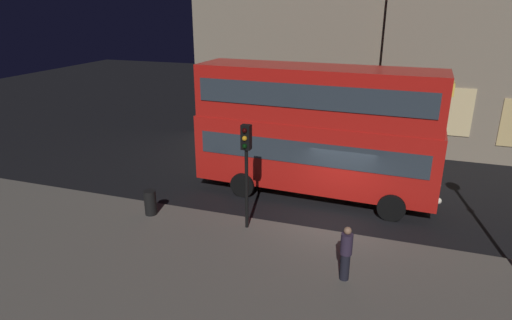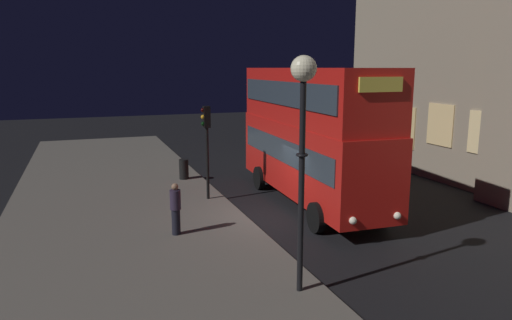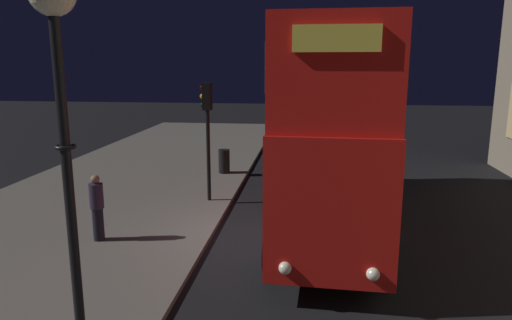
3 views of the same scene
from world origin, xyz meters
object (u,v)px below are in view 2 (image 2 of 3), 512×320
Objects in this scene: street_lamp at (303,110)px; pedestrian at (176,208)px; double_decker_bus at (310,129)px; litter_bin at (184,169)px; traffic_light_near_kerb at (207,133)px.

pedestrian is at bearing -157.34° from street_lamp.
double_decker_bus is 6.55m from pedestrian.
double_decker_bus is at bearing 96.41° from pedestrian.
litter_bin is (-7.55, 1.82, -0.39)m from pedestrian.
pedestrian is at bearing -26.37° from traffic_light_near_kerb.
double_decker_bus is 1.80× the size of street_lamp.
street_lamp is at bearing 1.05° from litter_bin.
pedestrian reaches higher than litter_bin.
traffic_light_near_kerb is at bearing -110.13° from double_decker_bus.
double_decker_bus is 4.14m from traffic_light_near_kerb.
pedestrian is 1.76× the size of litter_bin.
pedestrian is at bearing -13.55° from litter_bin.
traffic_light_near_kerb is 2.24× the size of pedestrian.
litter_bin is at bearing -178.95° from street_lamp.
street_lamp reaches higher than litter_bin.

